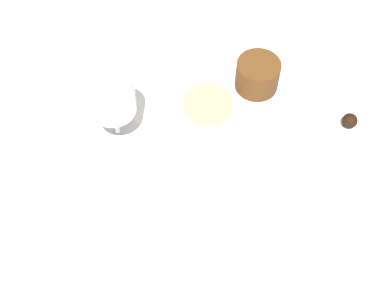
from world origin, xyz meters
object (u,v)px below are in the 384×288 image
at_px(dessert_cake, 257,75).
at_px(wine_glass, 112,99).
at_px(fork, 205,41).
at_px(dinner_plate, 243,105).
at_px(coffee_cup, 216,236).

bearing_deg(dessert_cake, wine_glass, 91.47).
bearing_deg(fork, wine_glass, 125.45).
bearing_deg(dinner_plate, coffee_cup, 148.45).
bearing_deg(dessert_cake, fork, 16.50).
xyz_separation_m(dinner_plate, coffee_cup, (-0.20, 0.12, 0.03)).
relative_size(coffee_cup, dessert_cake, 1.60).
bearing_deg(wine_glass, dessert_cake, -88.53).
bearing_deg(wine_glass, fork, -54.55).
bearing_deg(wine_glass, dinner_plate, -95.59).
bearing_deg(fork, dinner_plate, -177.39).
bearing_deg(coffee_cup, dessert_cake, -34.33).
relative_size(dinner_plate, fork, 1.25).
bearing_deg(wine_glass, coffee_cup, -162.44).
distance_m(coffee_cup, dessert_cake, 0.27).
relative_size(fork, dessert_cake, 2.79).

